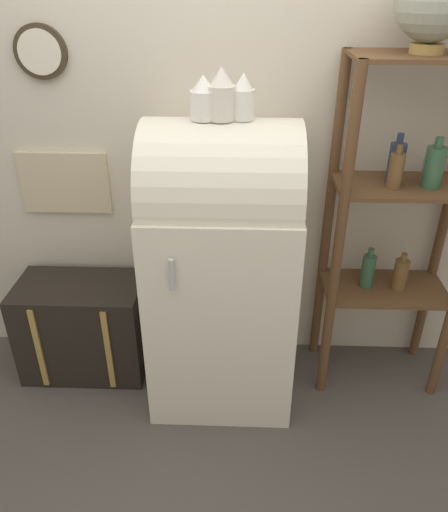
% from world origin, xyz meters
% --- Properties ---
extents(ground_plane, '(12.00, 12.00, 0.00)m').
position_xyz_m(ground_plane, '(0.00, 0.00, 0.00)').
color(ground_plane, '#4C4742').
extents(wall_back, '(7.00, 0.09, 2.70)m').
position_xyz_m(wall_back, '(-0.01, 0.57, 1.35)').
color(wall_back, beige).
rests_on(wall_back, ground_plane).
extents(refrigerator, '(0.71, 0.69, 1.47)m').
position_xyz_m(refrigerator, '(-0.00, 0.22, 0.77)').
color(refrigerator, silver).
rests_on(refrigerator, ground_plane).
extents(suitcase_trunk, '(0.68, 0.40, 0.56)m').
position_xyz_m(suitcase_trunk, '(-0.78, 0.32, 0.28)').
color(suitcase_trunk, black).
rests_on(suitcase_trunk, ground_plane).
extents(shelf_unit, '(0.65, 0.38, 1.72)m').
position_xyz_m(shelf_unit, '(0.86, 0.34, 1.00)').
color(shelf_unit, brown).
rests_on(shelf_unit, ground_plane).
extents(globe, '(0.31, 0.31, 0.35)m').
position_xyz_m(globe, '(0.84, 0.33, 1.91)').
color(globe, '#AD8942').
rests_on(globe, shelf_unit).
extents(vase_left, '(0.11, 0.11, 0.18)m').
position_xyz_m(vase_left, '(-0.07, 0.22, 1.56)').
color(vase_left, white).
rests_on(vase_left, refrigerator).
extents(vase_center, '(0.12, 0.12, 0.21)m').
position_xyz_m(vase_center, '(-0.00, 0.21, 1.57)').
color(vase_center, silver).
rests_on(vase_center, refrigerator).
extents(vase_right, '(0.10, 0.10, 0.19)m').
position_xyz_m(vase_right, '(0.09, 0.23, 1.56)').
color(vase_right, white).
rests_on(vase_right, refrigerator).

